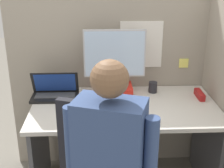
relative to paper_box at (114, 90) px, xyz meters
name	(u,v)px	position (x,y,z in m)	size (l,w,h in m)	color
cubicle_panel_back	(121,76)	(0.07, 0.18, 0.05)	(1.91, 0.05, 1.68)	gray
desk	(124,127)	(0.07, -0.22, -0.23)	(1.41, 0.76, 0.75)	beige
paper_box	(114,90)	(0.00, 0.00, 0.00)	(0.29, 0.22, 0.07)	red
monitor	(115,56)	(0.00, 0.00, 0.28)	(0.49, 0.19, 0.46)	#B2B2B7
laptop	(55,93)	(-0.48, -0.05, 0.01)	(0.37, 0.21, 0.21)	black
mouse	(87,113)	(-0.22, -0.36, -0.02)	(0.07, 0.04, 0.03)	black
stapler	(200,95)	(0.68, -0.10, -0.01)	(0.04, 0.17, 0.05)	#A31919
carrot_toy	(131,117)	(0.09, -0.46, -0.01)	(0.05, 0.12, 0.05)	orange
coffee_mug	(153,87)	(0.32, 0.02, 0.01)	(0.07, 0.07, 0.09)	#232328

